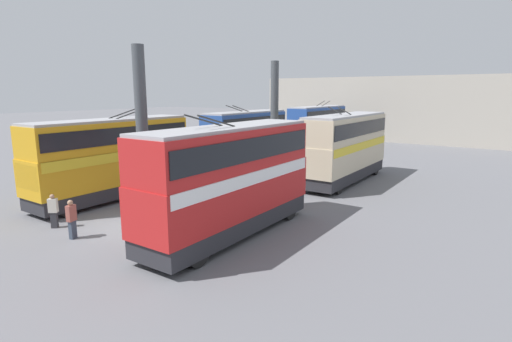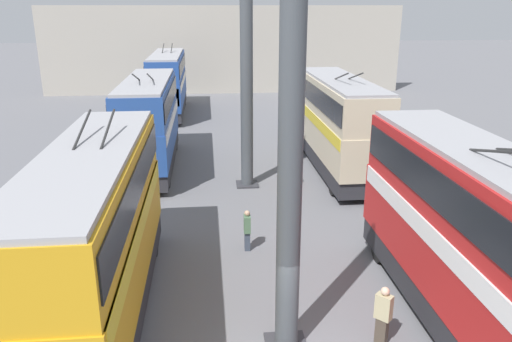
# 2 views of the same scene
# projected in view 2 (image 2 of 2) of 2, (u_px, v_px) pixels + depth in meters

# --- Properties ---
(depot_back_wall) EXTENTS (0.50, 36.00, 8.58)m
(depot_back_wall) POSITION_uv_depth(u_px,v_px,m) (224.00, 50.00, 49.92)
(depot_back_wall) COLOR #A8A093
(depot_back_wall) RESTS_ON ground_plane
(support_column_near) EXTENTS (1.07, 1.07, 8.79)m
(support_column_near) POSITION_uv_depth(u_px,v_px,m) (289.00, 195.00, 11.75)
(support_column_near) COLOR #42474C
(support_column_near) RESTS_ON ground_plane
(support_column_far) EXTENTS (1.07, 1.07, 8.79)m
(support_column_far) POSITION_uv_depth(u_px,v_px,m) (247.00, 100.00, 23.58)
(support_column_far) COLOR #42474C
(support_column_far) RESTS_ON ground_plane
(bus_left_near) EXTENTS (10.01, 2.54, 5.69)m
(bus_left_near) POSITION_uv_depth(u_px,v_px,m) (470.00, 227.00, 13.29)
(bus_left_near) COLOR black
(bus_left_near) RESTS_ON ground_plane
(bus_left_far) EXTENTS (10.44, 2.54, 5.58)m
(bus_left_far) POSITION_uv_depth(u_px,v_px,m) (339.00, 119.00, 26.24)
(bus_left_far) COLOR black
(bus_left_far) RESTS_ON ground_plane
(bus_right_near) EXTENTS (10.45, 2.54, 5.57)m
(bus_right_near) POSITION_uv_depth(u_px,v_px,m) (94.00, 227.00, 13.45)
(bus_right_near) COLOR black
(bus_right_near) RESTS_ON ground_plane
(bus_right_mid) EXTENTS (9.77, 2.54, 5.47)m
(bus_right_mid) POSITION_uv_depth(u_px,v_px,m) (149.00, 119.00, 26.70)
(bus_right_mid) COLOR black
(bus_right_mid) RESTS_ON ground_plane
(bus_right_far) EXTENTS (10.82, 2.54, 5.52)m
(bus_right_far) POSITION_uv_depth(u_px,v_px,m) (168.00, 80.00, 40.57)
(bus_right_far) COLOR black
(bus_right_far) RESTS_ON ground_plane
(person_aisle_midway) EXTENTS (0.43, 0.25, 1.54)m
(person_aisle_midway) POSITION_uv_depth(u_px,v_px,m) (247.00, 229.00, 18.07)
(person_aisle_midway) COLOR #384251
(person_aisle_midway) RESTS_ON ground_plane
(person_by_left_row) EXTENTS (0.47, 0.47, 1.72)m
(person_by_left_row) POSITION_uv_depth(u_px,v_px,m) (383.00, 315.00, 12.89)
(person_by_left_row) COLOR #473D33
(person_by_left_row) RESTS_ON ground_plane
(oil_drum) EXTENTS (0.61, 0.61, 0.83)m
(oil_drum) POSITION_uv_depth(u_px,v_px,m) (293.00, 176.00, 24.91)
(oil_drum) COLOR #933828
(oil_drum) RESTS_ON ground_plane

